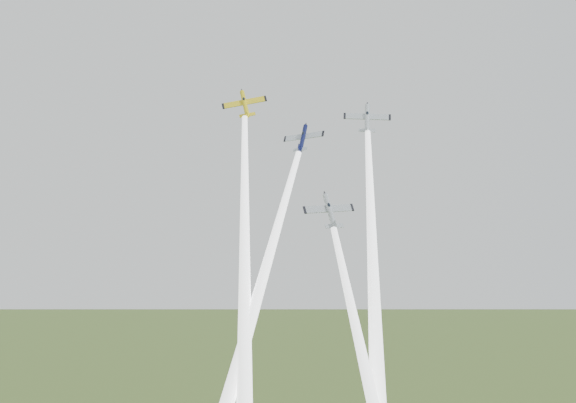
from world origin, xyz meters
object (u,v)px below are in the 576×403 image
Objects in this scene: plane_yellow at (245,104)px; plane_silver_right at (367,118)px; plane_navy at (303,138)px; plane_silver_low at (330,211)px.

plane_silver_right is (20.72, 1.87, -2.53)m from plane_yellow.
plane_silver_low is (4.64, -8.24, -12.26)m from plane_navy.
plane_navy is at bearing -34.94° from plane_yellow.
plane_silver_right is at bearing 50.46° from plane_navy.
plane_yellow is at bearing 171.94° from plane_navy.
plane_yellow is 27.55m from plane_silver_low.
plane_yellow is 0.99× the size of plane_silver_low.
plane_yellow is at bearing -176.59° from plane_silver_right.
plane_navy is (10.33, -4.91, -6.77)m from plane_yellow.
plane_silver_low is (14.97, -13.15, -19.03)m from plane_yellow.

